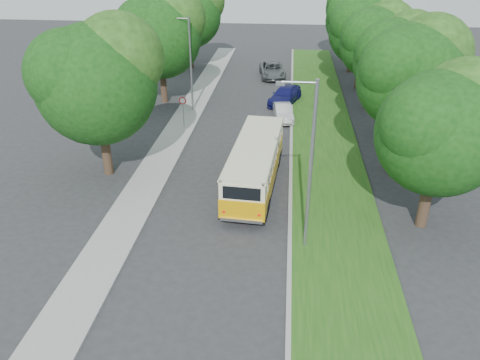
# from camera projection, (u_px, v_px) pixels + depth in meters

# --- Properties ---
(ground) EXTENTS (120.00, 120.00, 0.00)m
(ground) POSITION_uv_depth(u_px,v_px,m) (221.00, 214.00, 24.52)
(ground) COLOR #2B2B2E
(ground) RESTS_ON ground
(curb) EXTENTS (0.20, 70.00, 0.15)m
(curb) POSITION_uv_depth(u_px,v_px,m) (291.00, 173.00, 28.56)
(curb) COLOR gray
(curb) RESTS_ON ground
(grass_verge) EXTENTS (4.50, 70.00, 0.13)m
(grass_verge) POSITION_uv_depth(u_px,v_px,m) (330.00, 175.00, 28.35)
(grass_verge) COLOR #1C4E14
(grass_verge) RESTS_ON ground
(sidewalk) EXTENTS (2.20, 70.00, 0.12)m
(sidewalk) POSITION_uv_depth(u_px,v_px,m) (156.00, 167.00, 29.33)
(sidewalk) COLOR gray
(sidewalk) RESTS_ON ground
(treeline) EXTENTS (24.27, 41.91, 9.46)m
(treeline) POSITION_uv_depth(u_px,v_px,m) (290.00, 35.00, 37.34)
(treeline) COLOR #332319
(treeline) RESTS_ON ground
(lamppost_near) EXTENTS (1.71, 0.16, 8.00)m
(lamppost_near) POSITION_uv_depth(u_px,v_px,m) (309.00, 163.00, 19.90)
(lamppost_near) COLOR gray
(lamppost_near) RESTS_ON ground
(lamppost_far) EXTENTS (1.71, 0.16, 7.50)m
(lamppost_far) POSITION_uv_depth(u_px,v_px,m) (189.00, 61.00, 37.13)
(lamppost_far) COLOR gray
(lamppost_far) RESTS_ON ground
(warning_sign) EXTENTS (0.56, 0.10, 2.50)m
(warning_sign) POSITION_uv_depth(u_px,v_px,m) (183.00, 106.00, 34.68)
(warning_sign) COLOR gray
(warning_sign) RESTS_ON ground
(vintage_bus) EXTENTS (3.04, 9.43, 2.76)m
(vintage_bus) POSITION_uv_depth(u_px,v_px,m) (255.00, 165.00, 26.54)
(vintage_bus) COLOR #E5A007
(vintage_bus) RESTS_ON ground
(car_silver) EXTENTS (2.34, 4.26, 1.37)m
(car_silver) POSITION_uv_depth(u_px,v_px,m) (260.00, 135.00, 32.37)
(car_silver) COLOR #B5B5BA
(car_silver) RESTS_ON ground
(car_white) EXTENTS (1.80, 3.86, 1.22)m
(car_white) POSITION_uv_depth(u_px,v_px,m) (283.00, 112.00, 36.81)
(car_white) COLOR silver
(car_white) RESTS_ON ground
(car_blue) EXTENTS (3.28, 5.16, 1.39)m
(car_blue) POSITION_uv_depth(u_px,v_px,m) (285.00, 95.00, 40.46)
(car_blue) COLOR navy
(car_blue) RESTS_ON ground
(car_grey) EXTENTS (3.07, 5.48, 1.45)m
(car_grey) POSITION_uv_depth(u_px,v_px,m) (272.00, 70.00, 47.92)
(car_grey) COLOR #595D61
(car_grey) RESTS_ON ground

